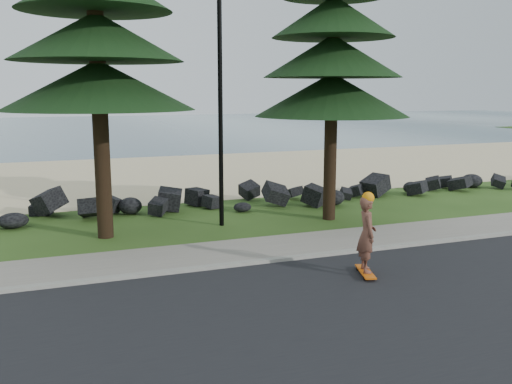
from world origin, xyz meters
The scene contains 9 objects.
ground centered at (0.00, 0.00, 0.00)m, with size 160.00×160.00×0.00m, color #2A4716.
road centered at (0.00, -4.50, 0.01)m, with size 160.00×7.00×0.02m, color black.
kerb centered at (0.00, -0.90, 0.05)m, with size 160.00×0.20×0.10m, color gray.
sidewalk centered at (0.00, 0.20, 0.04)m, with size 160.00×2.00×0.08m, color slate.
beach_sand centered at (0.00, 14.50, 0.01)m, with size 160.00×15.00×0.01m, color beige.
ocean centered at (0.00, 51.00, 0.00)m, with size 160.00×58.00×0.01m, color #325260.
seawall_boulders centered at (0.00, 5.60, 0.00)m, with size 60.00×2.40×1.10m, color black, non-canonical shape.
lamp_post centered at (0.00, 3.20, 4.13)m, with size 0.25×0.14×8.14m.
skateboarder centered at (1.57, -2.58, 0.96)m, with size 0.58×1.05×1.90m.
Camera 1 is at (-5.08, -13.16, 4.12)m, focal length 40.00 mm.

